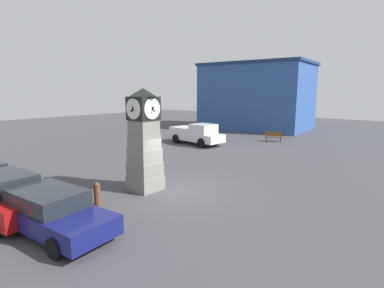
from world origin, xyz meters
The scene contains 10 objects.
ground_plane centered at (0.00, 0.00, 0.00)m, with size 89.05×89.05×0.00m, color #424247.
clock_tower centered at (-1.28, -0.94, 2.28)m, with size 1.49×1.53×4.79m.
bollard_near_tower centered at (-1.84, -6.15, 0.58)m, with size 0.29×0.29×1.15m.
bollard_mid_row centered at (-1.52, -4.81, 0.44)m, with size 0.21×0.21×0.86m.
bollard_far_row centered at (-1.26, -3.57, 0.50)m, with size 0.28×0.28×1.00m.
car_near_tower centered at (-2.81, -6.39, 0.82)m, with size 4.26×2.35×1.62m.
car_by_building centered at (-0.27, -5.88, 0.75)m, with size 4.70×2.28×1.45m.
pickup_truck centered at (-7.27, 10.30, 0.93)m, with size 5.50×2.49×1.85m.
bench centered at (-2.58, 16.02, 0.52)m, with size 1.67×1.19×0.90m.
warehouse_blue_far centered at (-8.71, 24.06, 4.01)m, with size 13.32×9.55×8.00m.
Camera 1 is at (9.23, -10.09, 4.66)m, focal length 28.00 mm.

